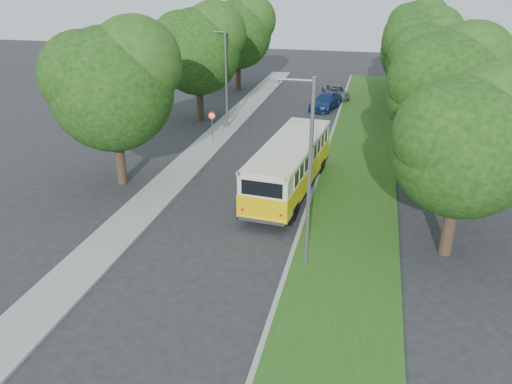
% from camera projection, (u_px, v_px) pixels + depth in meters
% --- Properties ---
extents(ground, '(120.00, 120.00, 0.00)m').
position_uv_depth(ground, '(225.00, 228.00, 24.30)').
color(ground, '#252527').
rests_on(ground, ground).
extents(curb, '(0.20, 70.00, 0.15)m').
position_uv_depth(curb, '(312.00, 193.00, 27.95)').
color(curb, gray).
rests_on(curb, ground).
extents(grass_verge, '(4.50, 70.00, 0.13)m').
position_uv_depth(grass_verge, '(355.00, 197.00, 27.45)').
color(grass_verge, '#2B5216').
rests_on(grass_verge, ground).
extents(sidewalk, '(2.20, 70.00, 0.12)m').
position_uv_depth(sidewalk, '(172.00, 180.00, 29.73)').
color(sidewalk, gray).
rests_on(sidewalk, ground).
extents(treeline, '(24.27, 41.91, 9.46)m').
position_uv_depth(treeline, '(333.00, 52.00, 37.20)').
color(treeline, '#332319').
rests_on(treeline, ground).
extents(lamppost_near, '(1.71, 0.16, 8.00)m').
position_uv_depth(lamppost_near, '(308.00, 170.00, 19.41)').
color(lamppost_near, gray).
rests_on(lamppost_near, ground).
extents(lamppost_far, '(1.71, 0.16, 7.50)m').
position_uv_depth(lamppost_far, '(225.00, 76.00, 37.83)').
color(lamppost_far, gray).
rests_on(lamppost_far, ground).
extents(warning_sign, '(0.56, 0.10, 2.50)m').
position_uv_depth(warning_sign, '(212.00, 122.00, 35.19)').
color(warning_sign, gray).
rests_on(warning_sign, ground).
extents(vintage_bus, '(3.51, 10.33, 3.01)m').
position_uv_depth(vintage_bus, '(289.00, 167.00, 27.62)').
color(vintage_bus, yellow).
rests_on(vintage_bus, ground).
extents(car_silver, '(1.94, 4.13, 1.37)m').
position_uv_depth(car_silver, '(304.00, 162.00, 30.65)').
color(car_silver, '#BCBDC2').
rests_on(car_silver, ground).
extents(car_white, '(2.69, 4.45, 1.38)m').
position_uv_depth(car_white, '(303.00, 139.00, 34.91)').
color(car_white, white).
rests_on(car_white, ground).
extents(car_blue, '(3.01, 4.99, 1.35)m').
position_uv_depth(car_blue, '(326.00, 101.00, 44.97)').
color(car_blue, navy).
rests_on(car_blue, ground).
extents(car_grey, '(3.25, 4.86, 1.24)m').
position_uv_depth(car_grey, '(336.00, 92.00, 48.62)').
color(car_grey, slate).
rests_on(car_grey, ground).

